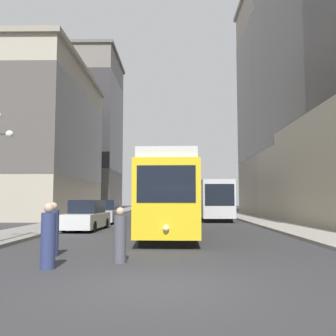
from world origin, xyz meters
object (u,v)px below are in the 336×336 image
streetcar (173,195)px  transit_bus (212,198)px  pedestrian_crossing_near (53,231)px  pedestrian_crossing_far (120,237)px  parked_car_left_mid (87,216)px  pedestrian_on_sidewalk (48,238)px  parked_car_left_near (107,212)px

streetcar → transit_bus: (3.72, 13.93, -0.15)m
streetcar → pedestrian_crossing_near: size_ratio=8.41×
pedestrian_crossing_far → pedestrian_crossing_near: bearing=17.1°
transit_bus → pedestrian_crossing_near: bearing=-108.3°
streetcar → pedestrian_crossing_far: size_ratio=9.11×
pedestrian_crossing_near → parked_car_left_mid: bearing=139.0°
streetcar → pedestrian_on_sidewalk: size_ratio=8.42×
streetcar → parked_car_left_mid: 5.56m
streetcar → pedestrian_crossing_far: (-1.56, -10.02, -1.34)m
pedestrian_crossing_near → pedestrian_crossing_far: bearing=14.1°
streetcar → parked_car_left_near: streetcar is taller
pedestrian_crossing_near → pedestrian_crossing_far: (2.42, -1.29, -0.06)m
parked_car_left_mid → pedestrian_on_sidewalk: parked_car_left_mid is taller
streetcar → parked_car_left_mid: size_ratio=2.95×
transit_bus → parked_car_left_near: bearing=-146.6°
transit_bus → parked_car_left_near: size_ratio=2.55×
streetcar → transit_bus: streetcar is taller
parked_car_left_mid → pedestrian_crossing_near: parked_car_left_mid is taller
parked_car_left_near → pedestrian_crossing_far: parked_car_left_near is taller
transit_bus → parked_car_left_near: 10.71m
pedestrian_crossing_far → pedestrian_on_sidewalk: 2.06m
pedestrian_on_sidewalk → parked_car_left_near: bearing=64.1°
transit_bus → pedestrian_crossing_far: 24.56m
parked_car_left_mid → pedestrian_crossing_near: 10.26m
parked_car_left_mid → pedestrian_crossing_near: bearing=-80.2°
transit_bus → pedestrian_crossing_near: (-7.70, -22.67, -1.12)m
streetcar → parked_car_left_near: size_ratio=3.05×
parked_car_left_near → pedestrian_crossing_near: 16.93m
parked_car_left_near → pedestrian_crossing_near: (1.24, -16.88, -0.02)m
pedestrian_on_sidewalk → pedestrian_crossing_far: bearing=-3.0°
parked_car_left_near → pedestrian_on_sidewalk: 19.24m
transit_bus → pedestrian_on_sidewalk: (-7.09, -24.93, -1.13)m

